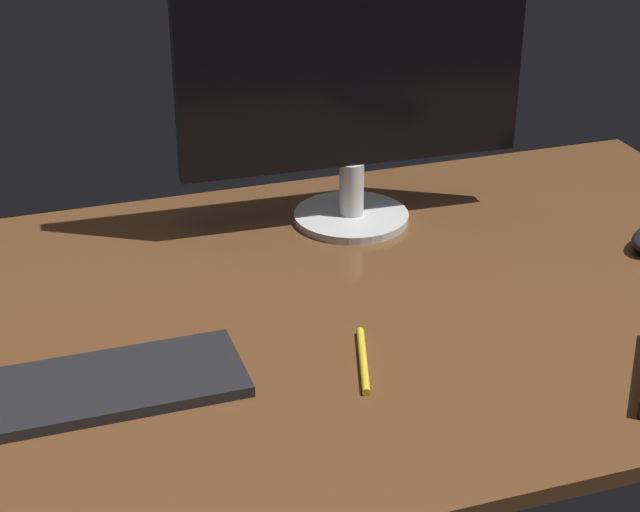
{
  "coord_description": "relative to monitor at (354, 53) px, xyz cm",
  "views": [
    {
      "loc": [
        -40.16,
        -114.24,
        70.11
      ],
      "look_at": [
        -0.8,
        2.85,
        8.0
      ],
      "focal_mm": 59.55,
      "sensor_mm": 36.0,
      "label": 1
    }
  ],
  "objects": [
    {
      "name": "monitor",
      "position": [
        0.0,
        0.0,
        0.0
      ],
      "size": [
        51.71,
        17.58,
        48.16
      ],
      "rotation": [
        0.0,
        0.0,
        -0.04
      ],
      "color": "silver",
      "rests_on": "desk"
    },
    {
      "name": "keyboard",
      "position": [
        -43.96,
        -34.62,
        -25.62
      ],
      "size": [
        34.68,
        13.65,
        1.34
      ],
      "primitive_type": "cube",
      "rotation": [
        0.0,
        0.0,
        -0.0
      ],
      "color": "black",
      "rests_on": "desk"
    },
    {
      "name": "pen",
      "position": [
        -12.63,
        -38.67,
        -25.81
      ],
      "size": [
        5.06,
        13.39,
        0.96
      ],
      "primitive_type": "cylinder",
      "rotation": [
        0.0,
        1.57,
        1.26
      ],
      "color": "yellow",
      "rests_on": "desk"
    },
    {
      "name": "desk",
      "position": [
        -11.41,
        -24.18,
        -27.29
      ],
      "size": [
        140.0,
        84.0,
        2.0
      ],
      "primitive_type": "cube",
      "color": "brown",
      "rests_on": "ground"
    }
  ]
}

